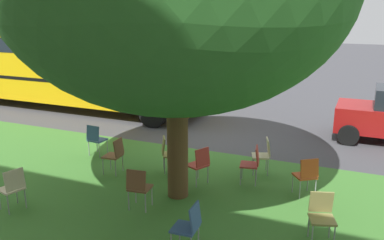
{
  "coord_description": "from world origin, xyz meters",
  "views": [
    {
      "loc": [
        -4.04,
        10.5,
        3.91
      ],
      "look_at": [
        0.1,
        0.91,
        1.06
      ],
      "focal_mm": 38.56,
      "sensor_mm": 36.0,
      "label": 1
    }
  ],
  "objects": [
    {
      "name": "chair_5",
      "position": [
        -1.63,
        5.02,
        0.52
      ],
      "size": [
        0.44,
        0.44,
        0.88
      ],
      "color": "#335184",
      "rests_on": "ground"
    },
    {
      "name": "chair_0",
      "position": [
        -0.09,
        4.03,
        0.52
      ],
      "size": [
        0.47,
        0.47,
        0.88
      ],
      "color": "brown",
      "rests_on": "ground"
    },
    {
      "name": "chair_4",
      "position": [
        2.17,
        5.03,
        0.52
      ],
      "size": [
        0.52,
        0.51,
        0.88
      ],
      "color": "beige",
      "rests_on": "ground"
    },
    {
      "name": "grass_verge",
      "position": [
        0.0,
        3.2,
        0.0
      ],
      "size": [
        48.0,
        6.0,
        0.01
      ],
      "primitive_type": "cube",
      "color": "#3D752D",
      "rests_on": "ground"
    },
    {
      "name": "chair_6",
      "position": [
        -0.73,
        2.4,
        0.52
      ],
      "size": [
        0.56,
        0.55,
        0.88
      ],
      "color": "#B7332D",
      "rests_on": "ground"
    },
    {
      "name": "chair_2",
      "position": [
        -3.06,
        2.1,
        0.52
      ],
      "size": [
        0.58,
        0.58,
        0.88
      ],
      "color": "#C64C1E",
      "rests_on": "ground"
    },
    {
      "name": "chair_1",
      "position": [
        0.27,
        2.0,
        0.52
      ],
      "size": [
        0.57,
        0.57,
        0.88
      ],
      "color": "olive",
      "rests_on": "ground"
    },
    {
      "name": "ground",
      "position": [
        0.0,
        0.0,
        0.0
      ],
      "size": [
        80.0,
        80.0,
        0.0
      ],
      "primitive_type": "plane",
      "color": "#424247"
    },
    {
      "name": "school_bus",
      "position": [
        6.5,
        -2.57,
        1.76
      ],
      "size": [
        10.4,
        2.8,
        2.88
      ],
      "color": "yellow",
      "rests_on": "ground"
    },
    {
      "name": "chair_3",
      "position": [
        1.38,
        2.62,
        0.52
      ],
      "size": [
        0.45,
        0.45,
        0.88
      ],
      "color": "brown",
      "rests_on": "ground"
    },
    {
      "name": "chair_7",
      "position": [
        -1.82,
        1.87,
        0.52
      ],
      "size": [
        0.5,
        0.49,
        0.88
      ],
      "color": "#B7332D",
      "rests_on": "ground"
    },
    {
      "name": "chair_8",
      "position": [
        -3.56,
        3.78,
        0.52
      ],
      "size": [
        0.52,
        0.53,
        0.88
      ],
      "color": "olive",
      "rests_on": "ground"
    },
    {
      "name": "chair_9",
      "position": [
        -1.91,
        1.18,
        0.52
      ],
      "size": [
        0.53,
        0.53,
        0.88
      ],
      "color": "beige",
      "rests_on": "ground"
    },
    {
      "name": "chair_10",
      "position": [
        2.55,
        1.79,
        0.52
      ],
      "size": [
        0.45,
        0.45,
        0.88
      ],
      "color": "#335184",
      "rests_on": "ground"
    }
  ]
}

